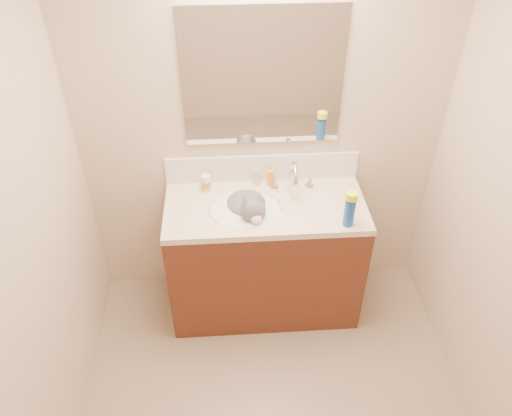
{
  "coord_description": "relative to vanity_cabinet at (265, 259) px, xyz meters",
  "views": [
    {
      "loc": [
        -0.22,
        -1.35,
        2.69
      ],
      "look_at": [
        -0.06,
        0.92,
        0.88
      ],
      "focal_mm": 35.0,
      "sensor_mm": 36.0,
      "label": 1
    }
  ],
  "objects": [
    {
      "name": "pill_bottle",
      "position": [
        -0.35,
        0.18,
        0.5
      ],
      "size": [
        0.07,
        0.07,
        0.1
      ],
      "primitive_type": "cylinder",
      "rotation": [
        0.0,
        0.0,
        -0.41
      ],
      "color": "white",
      "rests_on": "counter_slab"
    },
    {
      "name": "vanity_cabinet",
      "position": [
        0.0,
        0.0,
        0.0
      ],
      "size": [
        1.2,
        0.55,
        0.82
      ],
      "primitive_type": "cube",
      "color": "#4E2314",
      "rests_on": "ground"
    },
    {
      "name": "toothbrush",
      "position": [
        0.09,
        0.02,
        0.45
      ],
      "size": [
        0.03,
        0.13,
        0.01
      ],
      "primitive_type": "cube",
      "rotation": [
        0.0,
        0.0,
        0.12
      ],
      "color": "white",
      "rests_on": "counter_slab"
    },
    {
      "name": "room_shell",
      "position": [
        0.0,
        -0.97,
        1.08
      ],
      "size": [
        2.24,
        2.54,
        2.52
      ],
      "color": "#C8B495",
      "rests_on": "ground"
    },
    {
      "name": "cat",
      "position": [
        -0.1,
        0.0,
        0.42
      ],
      "size": [
        0.37,
        0.41,
        0.31
      ],
      "rotation": [
        0.0,
        0.0,
        0.24
      ],
      "color": "#585658",
      "rests_on": "basin"
    },
    {
      "name": "mirror",
      "position": [
        0.0,
        0.26,
        1.13
      ],
      "size": [
        0.9,
        0.02,
        0.8
      ],
      "primitive_type": "cube",
      "color": "white",
      "rests_on": "room_shell"
    },
    {
      "name": "faucet",
      "position": [
        0.18,
        0.14,
        0.54
      ],
      "size": [
        0.28,
        0.2,
        0.21
      ],
      "color": "silver",
      "rests_on": "counter_slab"
    },
    {
      "name": "toothbrush_head",
      "position": [
        0.09,
        0.02,
        0.46
      ],
      "size": [
        0.02,
        0.03,
        0.01
      ],
      "primitive_type": "cube",
      "rotation": [
        0.0,
        0.0,
        0.12
      ],
      "color": "#658AD7",
      "rests_on": "counter_slab"
    },
    {
      "name": "pill_label",
      "position": [
        -0.35,
        0.18,
        0.5
      ],
      "size": [
        0.08,
        0.08,
        0.04
      ],
      "primitive_type": "cylinder",
      "rotation": [
        0.0,
        0.0,
        -0.41
      ],
      "color": "orange",
      "rests_on": "pill_bottle"
    },
    {
      "name": "basin",
      "position": [
        -0.12,
        -0.03,
        0.38
      ],
      "size": [
        0.45,
        0.36,
        0.14
      ],
      "primitive_type": "ellipsoid",
      "color": "white",
      "rests_on": "vanity_cabinet"
    },
    {
      "name": "spray_cap",
      "position": [
        0.45,
        -0.21,
        0.65
      ],
      "size": [
        0.08,
        0.08,
        0.04
      ],
      "primitive_type": "cylinder",
      "rotation": [
        0.0,
        0.0,
        0.19
      ],
      "color": "#EEFF1A",
      "rests_on": "spray_can"
    },
    {
      "name": "counter_slab",
      "position": [
        0.0,
        0.0,
        0.43
      ],
      "size": [
        1.2,
        0.55,
        0.04
      ],
      "primitive_type": "cube",
      "color": "beige",
      "rests_on": "vanity_cabinet"
    },
    {
      "name": "backsplash",
      "position": [
        0.0,
        0.26,
        0.54
      ],
      "size": [
        1.2,
        0.02,
        0.18
      ],
      "primitive_type": "cube",
      "color": "silver",
      "rests_on": "counter_slab"
    },
    {
      "name": "spray_can",
      "position": [
        0.45,
        -0.21,
        0.53
      ],
      "size": [
        0.07,
        0.07,
        0.17
      ],
      "primitive_type": "cylinder",
      "rotation": [
        0.0,
        0.0,
        0.19
      ],
      "color": "#16509F",
      "rests_on": "counter_slab"
    },
    {
      "name": "silver_jar",
      "position": [
        -0.04,
        0.22,
        0.48
      ],
      "size": [
        0.06,
        0.06,
        0.05
      ],
      "primitive_type": "cylinder",
      "rotation": [
        0.0,
        0.0,
        0.38
      ],
      "color": "#B7B7BC",
      "rests_on": "counter_slab"
    },
    {
      "name": "amber_bottle",
      "position": [
        0.05,
        0.2,
        0.5
      ],
      "size": [
        0.06,
        0.06,
        0.11
      ],
      "primitive_type": "cylinder",
      "rotation": [
        0.0,
        0.0,
        -0.38
      ],
      "color": "orange",
      "rests_on": "counter_slab"
    }
  ]
}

